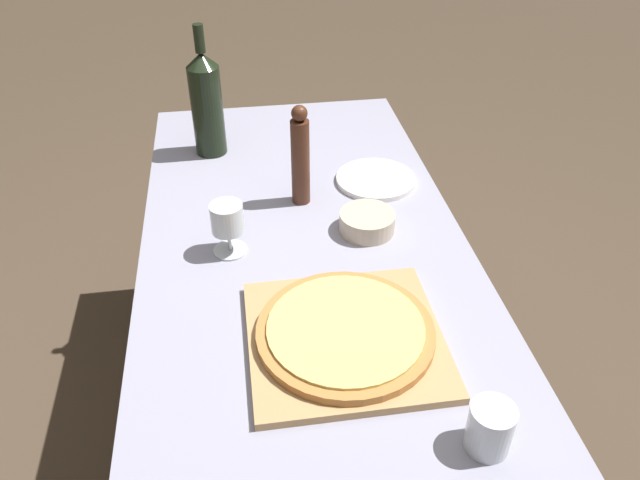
{
  "coord_description": "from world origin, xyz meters",
  "views": [
    {
      "loc": [
        -0.14,
        -1.1,
        1.62
      ],
      "look_at": [
        0.03,
        -0.01,
        0.79
      ],
      "focal_mm": 35.0,
      "sensor_mm": 36.0,
      "label": 1
    }
  ],
  "objects_px": {
    "wine_bottle": "(207,103)",
    "wine_glass": "(227,221)",
    "pizza": "(345,331)",
    "small_bowl": "(367,222)",
    "pepper_mill": "(300,157)"
  },
  "relations": [
    {
      "from": "wine_glass",
      "to": "small_bowl",
      "type": "xyz_separation_m",
      "value": [
        0.33,
        0.03,
        -0.06
      ]
    },
    {
      "from": "pepper_mill",
      "to": "small_bowl",
      "type": "xyz_separation_m",
      "value": [
        0.14,
        -0.15,
        -0.1
      ]
    },
    {
      "from": "wine_bottle",
      "to": "small_bowl",
      "type": "distance_m",
      "value": 0.6
    },
    {
      "from": "pizza",
      "to": "wine_bottle",
      "type": "relative_size",
      "value": 0.93
    },
    {
      "from": "wine_bottle",
      "to": "small_bowl",
      "type": "bearing_deg",
      "value": -51.31
    },
    {
      "from": "pizza",
      "to": "pepper_mill",
      "type": "relative_size",
      "value": 1.3
    },
    {
      "from": "wine_glass",
      "to": "small_bowl",
      "type": "distance_m",
      "value": 0.34
    },
    {
      "from": "wine_bottle",
      "to": "wine_glass",
      "type": "distance_m",
      "value": 0.5
    },
    {
      "from": "pizza",
      "to": "wine_bottle",
      "type": "distance_m",
      "value": 0.86
    },
    {
      "from": "pepper_mill",
      "to": "wine_glass",
      "type": "relative_size",
      "value": 2.1
    },
    {
      "from": "pizza",
      "to": "wine_glass",
      "type": "height_order",
      "value": "wine_glass"
    },
    {
      "from": "pizza",
      "to": "small_bowl",
      "type": "bearing_deg",
      "value": 71.6
    },
    {
      "from": "pizza",
      "to": "wine_bottle",
      "type": "height_order",
      "value": "wine_bottle"
    },
    {
      "from": "wine_bottle",
      "to": "pepper_mill",
      "type": "height_order",
      "value": "wine_bottle"
    },
    {
      "from": "wine_bottle",
      "to": "wine_glass",
      "type": "xyz_separation_m",
      "value": [
        0.04,
        -0.49,
        -0.07
      ]
    }
  ]
}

